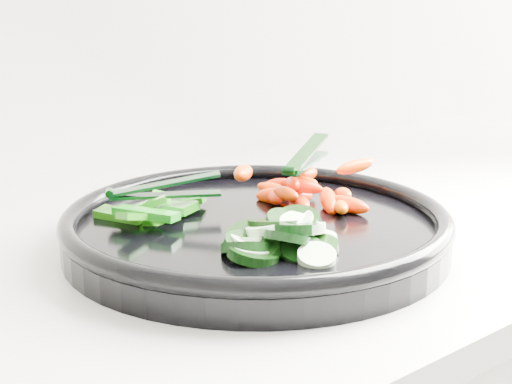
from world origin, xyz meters
TOP-DOWN VIEW (x-y plane):
  - veggie_tray at (0.19, 1.64)m, footprint 0.43×0.43m
  - cucumber_pile at (0.16, 1.58)m, footprint 0.12×0.13m
  - carrot_pile at (0.27, 1.66)m, footprint 0.16×0.15m
  - pepper_pile at (0.12, 1.72)m, footprint 0.12×0.10m
  - tong_carrot at (0.27, 1.66)m, footprint 0.11×0.07m
  - tong_pepper at (0.13, 1.72)m, footprint 0.11×0.07m

SIDE VIEW (x-z plane):
  - veggie_tray at x=0.19m, z-range 0.93..0.97m
  - pepper_pile at x=0.12m, z-range 0.94..0.98m
  - cucumber_pile at x=0.16m, z-range 0.94..0.98m
  - carrot_pile at x=0.27m, z-range 0.94..1.00m
  - tong_pepper at x=0.13m, z-range 0.97..0.99m
  - tong_carrot at x=0.27m, z-range 0.99..1.02m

